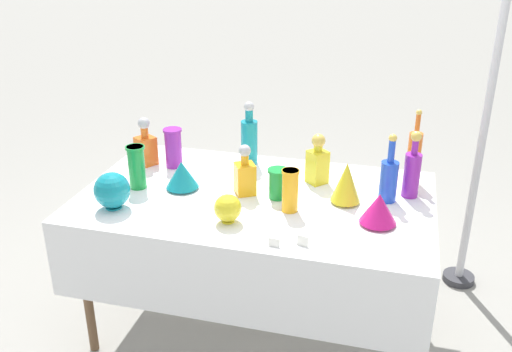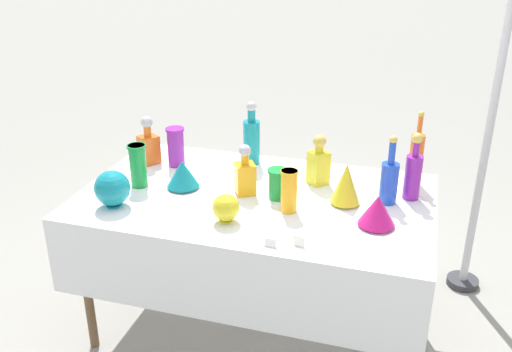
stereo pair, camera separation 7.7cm
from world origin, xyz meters
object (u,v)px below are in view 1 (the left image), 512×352
Objects in this scene: slender_vase_2 at (290,189)px; cardboard_box_behind_left at (234,214)px; slender_vase_1 at (278,183)px; tall_bottle_2 at (412,171)px; round_bowl_0 at (112,190)px; tall_bottle_3 at (249,139)px; square_decanter_1 at (245,174)px; tall_bottle_1 at (389,178)px; square_decanter_0 at (146,146)px; slender_vase_0 at (137,166)px; round_bowl_1 at (228,208)px; square_decanter_2 at (318,161)px; slender_vase_3 at (173,147)px; canopy_pole at (485,125)px; fluted_vase_2 at (346,182)px; tall_bottle_0 at (414,156)px; fluted_vase_1 at (182,175)px; fluted_vase_0 at (379,209)px.

slender_vase_2 is 0.49× the size of cardboard_box_behind_left.
slender_vase_1 is 0.36× the size of cardboard_box_behind_left.
tall_bottle_2 is 1.90× the size of round_bowl_0.
square_decanter_1 is at bearing -77.67° from tall_bottle_3.
tall_bottle_1 is 1.25× the size of square_decanter_0.
slender_vase_0 is (-0.52, -0.07, 0.01)m from square_decanter_1.
slender_vase_1 is 0.32m from round_bowl_1.
round_bowl_1 is at bearing -121.18° from square_decanter_2.
slender_vase_3 is at bearing -101.72° from cardboard_box_behind_left.
tall_bottle_2 is 0.13× the size of canopy_pole.
square_decanter_1 is 0.61× the size of cardboard_box_behind_left.
tall_bottle_3 is at bearing 123.53° from slender_vase_2.
slender_vase_1 is at bearing -60.83° from cardboard_box_behind_left.
square_decanter_2 is at bearing 55.79° from slender_vase_1.
fluted_vase_2 reaches higher than round_bowl_1.
round_bowl_1 is at bearing -48.19° from slender_vase_3.
tall_bottle_2 is 0.63m from canopy_pole.
tall_bottle_0 is 2.97× the size of round_bowl_1.
slender_vase_0 is at bearing 176.19° from slender_vase_2.
tall_bottle_3 is 1.38× the size of square_decanter_1.
tall_bottle_2 reaches higher than slender_vase_0.
fluted_vase_1 is at bearing -169.26° from tall_bottle_2.
tall_bottle_0 is 2.60× the size of slender_vase_1.
square_decanter_2 is 0.59m from round_bowl_1.
cardboard_box_behind_left is (0.21, 1.16, -0.69)m from round_bowl_0.
tall_bottle_2 is at bearing -2.25° from slender_vase_3.
tall_bottle_0 reaches higher than slender_vase_2.
round_bowl_1 is at bearing -22.93° from slender_vase_0.
canopy_pole is (0.80, 0.47, 0.10)m from square_decanter_2.
square_decanter_1 is 0.48m from fluted_vase_2.
square_decanter_2 reaches higher than square_decanter_1.
square_decanter_1 is at bearing 91.24° from round_bowl_1.
round_bowl_0 is at bearing -153.91° from tall_bottle_0.
square_decanter_0 is at bearing -114.00° from cardboard_box_behind_left.
canopy_pole reaches higher than fluted_vase_2.
square_decanter_2 reaches higher than fluted_vase_1.
slender_vase_3 is 1.65× the size of round_bowl_1.
tall_bottle_1 is at bearing 30.71° from round_bowl_1.
fluted_vase_2 is at bearing -12.10° from slender_vase_3.
slender_vase_1 is (0.77, -0.22, -0.03)m from square_decanter_0.
round_bowl_1 is at bearing -74.06° from cardboard_box_behind_left.
square_decanter_0 is 0.52m from round_bowl_0.
tall_bottle_3 is (-0.84, 0.19, 0.01)m from tall_bottle_2.
fluted_vase_1 is at bearing -172.66° from tall_bottle_1.
fluted_vase_0 is (1.24, -0.36, -0.03)m from square_decanter_0.
square_decanter_0 reaches higher than slender_vase_0.
tall_bottle_3 is at bearing 167.01° from tall_bottle_2.
tall_bottle_2 is 1.22m from slender_vase_3.
fluted_vase_2 is (0.78, 0.05, 0.03)m from fluted_vase_1.
tall_bottle_1 reaches higher than slender_vase_0.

